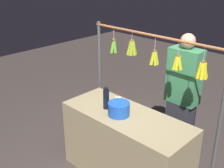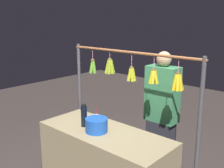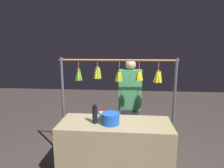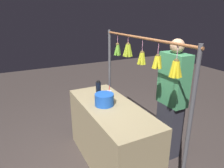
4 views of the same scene
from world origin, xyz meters
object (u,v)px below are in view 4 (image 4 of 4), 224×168
at_px(water_bottle, 98,90).
at_px(drink_cup, 109,95).
at_px(blue_bucket, 104,100).
at_px(vendor_person, 172,102).

xyz_separation_m(water_bottle, drink_cup, (-0.07, -0.14, -0.07)).
distance_m(water_bottle, drink_cup, 0.17).
height_order(blue_bucket, vendor_person, vendor_person).
distance_m(drink_cup, vendor_person, 0.90).
xyz_separation_m(water_bottle, vendor_person, (-0.50, -0.91, -0.16)).
height_order(water_bottle, blue_bucket, water_bottle).
bearing_deg(water_bottle, vendor_person, -118.71).
xyz_separation_m(blue_bucket, drink_cup, (0.15, -0.15, -0.02)).
bearing_deg(blue_bucket, water_bottle, -3.50).
relative_size(water_bottle, vendor_person, 0.16).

